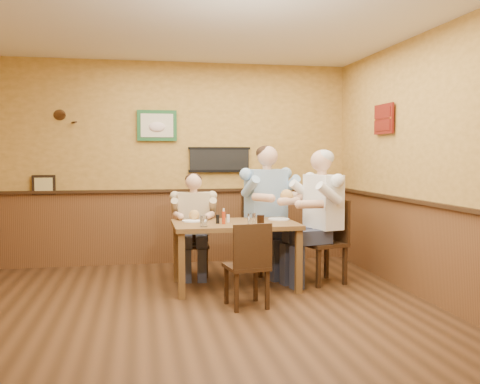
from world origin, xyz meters
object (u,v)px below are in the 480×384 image
(chair_back_right, at_px, (266,233))
(diner_blue_polo, at_px, (266,216))
(dining_table, at_px, (235,230))
(chair_right_end, at_px, (323,241))
(hot_sauce_bottle, at_px, (224,217))
(pepper_shaker, at_px, (218,219))
(chair_back_left, at_px, (194,244))
(water_glass_left, at_px, (204,221))
(cola_tumbler, at_px, (261,220))
(salt_shaker, at_px, (228,218))
(chair_near_side, at_px, (246,264))
(diner_white_elder, at_px, (323,224))
(water_glass_mid, at_px, (252,219))
(diner_tan_shirt, at_px, (194,230))

(chair_back_right, height_order, diner_blue_polo, diner_blue_polo)
(dining_table, relative_size, chair_right_end, 1.41)
(hot_sauce_bottle, bearing_deg, pepper_shaker, 140.17)
(chair_back_left, xyz_separation_m, chair_right_end, (1.46, -0.66, 0.09))
(hot_sauce_bottle, bearing_deg, water_glass_left, -142.94)
(chair_back_left, relative_size, diner_blue_polo, 0.55)
(hot_sauce_bottle, bearing_deg, chair_right_end, 6.22)
(dining_table, distance_m, cola_tumbler, 0.37)
(hot_sauce_bottle, height_order, salt_shaker, hot_sauce_bottle)
(chair_back_left, distance_m, chair_right_end, 1.60)
(chair_back_right, bearing_deg, chair_near_side, -127.07)
(chair_back_right, bearing_deg, chair_back_left, 163.46)
(chair_near_side, relative_size, diner_white_elder, 0.60)
(chair_near_side, bearing_deg, water_glass_left, -62.06)
(chair_near_side, bearing_deg, dining_table, -100.47)
(chair_right_end, height_order, pepper_shaker, chair_right_end)
(chair_right_end, height_order, water_glass_left, chair_right_end)
(chair_back_left, height_order, water_glass_mid, water_glass_mid)
(hot_sauce_bottle, height_order, pepper_shaker, hot_sauce_bottle)
(diner_white_elder, xyz_separation_m, water_glass_mid, (-0.93, -0.33, 0.11))
(diner_white_elder, relative_size, water_glass_mid, 10.46)
(chair_right_end, relative_size, diner_tan_shirt, 0.86)
(salt_shaker, bearing_deg, cola_tumbler, -39.67)
(diner_white_elder, xyz_separation_m, hot_sauce_bottle, (-1.21, -0.13, 0.12))
(water_glass_mid, xyz_separation_m, pepper_shaker, (-0.34, 0.24, -0.02))
(chair_back_left, distance_m, chair_near_side, 1.51)
(diner_blue_polo, bearing_deg, dining_table, -144.58)
(dining_table, distance_m, water_glass_mid, 0.37)
(diner_blue_polo, bearing_deg, pepper_shaker, -151.33)
(diner_white_elder, distance_m, cola_tumbler, 0.86)
(chair_right_end, distance_m, diner_tan_shirt, 1.60)
(diner_tan_shirt, bearing_deg, diner_blue_polo, 4.71)
(chair_back_right, height_order, water_glass_mid, chair_back_right)
(diner_blue_polo, relative_size, salt_shaker, 16.83)
(chair_near_side, xyz_separation_m, cola_tumbler, (0.27, 0.56, 0.38))
(water_glass_mid, height_order, salt_shaker, water_glass_mid)
(chair_back_right, bearing_deg, diner_tan_shirt, 163.46)
(chair_back_right, xyz_separation_m, hot_sauce_bottle, (-0.67, -0.79, 0.32))
(cola_tumbler, bearing_deg, diner_white_elder, 17.16)
(chair_near_side, relative_size, hot_sauce_bottle, 5.41)
(chair_near_side, relative_size, cola_tumbler, 8.02)
(chair_right_end, bearing_deg, diner_white_elder, 164.79)
(chair_near_side, relative_size, water_glass_left, 7.19)
(chair_near_side, bearing_deg, pepper_shaker, -84.57)
(diner_tan_shirt, relative_size, water_glass_left, 9.73)
(water_glass_left, bearing_deg, hot_sauce_bottle, 37.06)
(diner_tan_shirt, height_order, diner_blue_polo, diner_blue_polo)
(chair_back_left, bearing_deg, cola_tumbler, -49.60)
(chair_back_left, bearing_deg, chair_near_side, -70.80)
(diner_white_elder, distance_m, water_glass_left, 1.49)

